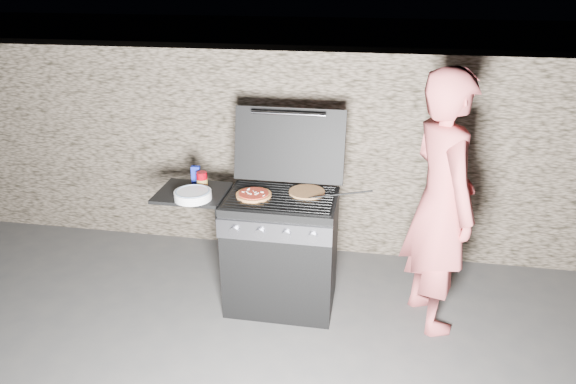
% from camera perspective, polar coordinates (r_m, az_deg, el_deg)
% --- Properties ---
extents(ground, '(50.00, 50.00, 0.00)m').
position_cam_1_polar(ground, '(4.13, -0.70, -12.09)').
color(ground, '#3C3C3C').
extents(stone_wall, '(8.00, 0.35, 1.80)m').
position_cam_1_polar(stone_wall, '(4.64, 1.61, 4.62)').
color(stone_wall, gray).
rests_on(stone_wall, ground).
extents(gas_grill, '(1.34, 0.79, 0.91)m').
position_cam_1_polar(gas_grill, '(3.93, -4.34, -6.31)').
color(gas_grill, black).
rests_on(gas_grill, ground).
extents(pizza_topped, '(0.32, 0.32, 0.03)m').
position_cam_1_polar(pizza_topped, '(3.69, -3.83, -0.24)').
color(pizza_topped, tan).
rests_on(pizza_topped, gas_grill).
extents(pizza_plain, '(0.31, 0.31, 0.01)m').
position_cam_1_polar(pizza_plain, '(3.73, 2.10, 0.00)').
color(pizza_plain, '#E6AB60').
rests_on(pizza_plain, gas_grill).
extents(sauce_jar, '(0.09, 0.09, 0.12)m').
position_cam_1_polar(sauce_jar, '(3.88, -9.53, 1.34)').
color(sauce_jar, '#80000B').
rests_on(sauce_jar, gas_grill).
extents(blue_carton, '(0.07, 0.04, 0.14)m').
position_cam_1_polar(blue_carton, '(3.96, -10.20, 1.90)').
color(blue_carton, '#111E95').
rests_on(blue_carton, gas_grill).
extents(plate_stack, '(0.32, 0.32, 0.06)m').
position_cam_1_polar(plate_stack, '(3.71, -10.52, -0.34)').
color(plate_stack, white).
rests_on(plate_stack, gas_grill).
extents(person, '(0.66, 0.80, 1.87)m').
position_cam_1_polar(person, '(3.65, 16.60, -1.30)').
color(person, '#CC5557').
rests_on(person, ground).
extents(tongs, '(0.48, 0.04, 0.10)m').
position_cam_1_polar(tongs, '(3.61, 5.57, -0.25)').
color(tongs, black).
rests_on(tongs, gas_grill).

